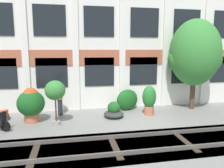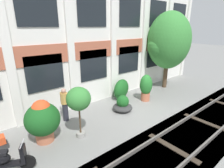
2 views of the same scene
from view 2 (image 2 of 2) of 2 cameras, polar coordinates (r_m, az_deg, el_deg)
name	(u,v)px [view 2 (image 2 of 2)]	position (r m, az deg, el deg)	size (l,w,h in m)	color
ground_plane	(143,110)	(9.73, 10.02, -8.37)	(80.00, 80.00, 0.00)	gray
apartment_facade	(110,26)	(10.72, -0.63, 18.53)	(16.84, 0.64, 8.78)	silver
rail_tracks	(192,136)	(8.54, 24.65, -15.06)	(24.48, 2.80, 0.43)	#5B5449
broadleaf_tree	(169,42)	(12.99, 17.98, 12.91)	(3.07, 2.93, 5.32)	#4C3826
potted_plant_ribbed_drum	(146,87)	(10.67, 11.02, -0.87)	(0.75, 0.75, 1.62)	#B76647
potted_plant_glazed_jar	(43,119)	(7.30, -21.72, -10.57)	(1.33, 1.33, 1.74)	#B76647
potted_plant_wide_bowl	(123,105)	(9.43, 3.49, -6.79)	(1.05, 1.05, 0.86)	#333333
potted_plant_low_pan	(79,100)	(6.86, -10.84, -5.17)	(0.95, 0.95, 2.15)	gray
scooter_second_parked	(9,160)	(6.64, -30.70, -20.54)	(1.28, 0.76, 0.98)	black
resident_by_doorway	(65,104)	(8.54, -15.18, -6.21)	(0.34, 0.51, 1.63)	#282833
topiary_hedge	(121,89)	(10.85, 3.09, -1.68)	(1.40, 0.70, 1.23)	#19561E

